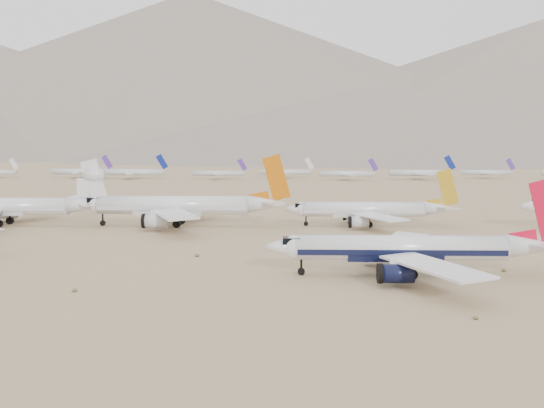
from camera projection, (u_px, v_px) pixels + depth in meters
The scene contains 8 objects.
ground at pixel (362, 273), 102.84m from camera, with size 7000.00×7000.00×0.00m, color #907554.
main_airliner at pixel (413, 249), 100.02m from camera, with size 46.63×45.54×16.46m.
row2_gold_tail at pixel (370, 210), 163.35m from camera, with size 44.03×43.06×15.68m.
row2_orange_tail at pixel (181, 206), 163.28m from camera, with size 54.81×53.61×19.55m.
row2_white_trijet at pixel (9, 206), 164.21m from camera, with size 51.79×50.61×18.35m.
distant_storage_row at pixel (334, 173), 407.51m from camera, with size 564.15×61.85×15.25m.
mountain_range at pixel (318, 88), 1723.32m from camera, with size 7354.00×3024.00×470.00m.
desert_scrub at pixel (300, 313), 76.76m from camera, with size 247.37×121.67×0.63m.
Camera 1 is at (-12.51, -101.69, 21.24)m, focal length 40.00 mm.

